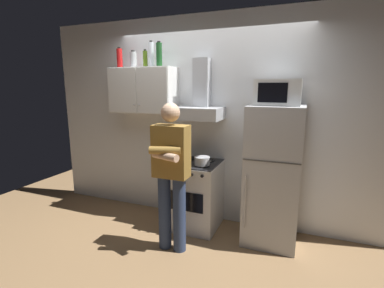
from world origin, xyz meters
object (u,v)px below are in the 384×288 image
object	(u,v)px
stove_oven	(196,194)
bottle_wine_green	(159,55)
bottle_canister_steel	(133,60)
microwave	(278,92)
person_standing	(171,172)
refrigerator	(273,176)
bottle_vodka_clear	(151,55)
bottle_soda_red	(120,58)
cooking_pot	(202,161)
bottle_olive_oil	(145,59)
range_hood	(199,103)
upper_cabinet	(144,90)

from	to	relation	value
stove_oven	bottle_wine_green	world-z (taller)	bottle_wine_green
stove_oven	bottle_wine_green	bearing A→B (deg)	165.64
stove_oven	bottle_canister_steel	world-z (taller)	bottle_canister_steel
microwave	person_standing	bearing A→B (deg)	-148.00
refrigerator	bottle_canister_steel	size ratio (longest dim) A/B	7.25
person_standing	bottle_vodka_clear	world-z (taller)	bottle_vodka_clear
person_standing	bottle_soda_red	xyz separation A→B (m)	(-1.09, 0.70, 1.28)
person_standing	cooking_pot	bearing A→B (deg)	69.70
bottle_vodka_clear	bottle_canister_steel	distance (m)	0.26
refrigerator	bottle_olive_oil	xyz separation A→B (m)	(-1.73, 0.16, 1.36)
bottle_wine_green	bottle_vodka_clear	world-z (taller)	bottle_vodka_clear
microwave	bottle_wine_green	size ratio (longest dim) A/B	1.50
refrigerator	bottle_wine_green	size ratio (longest dim) A/B	5.01
cooking_pot	bottle_olive_oil	world-z (taller)	bottle_olive_oil
microwave	bottle_soda_red	size ratio (longest dim) A/B	1.79
bottle_soda_red	bottle_wine_green	distance (m)	0.58
person_standing	bottle_soda_red	world-z (taller)	bottle_soda_red
person_standing	range_hood	bearing A→B (deg)	86.09
person_standing	bottle_vodka_clear	distance (m)	1.65
range_hood	person_standing	world-z (taller)	range_hood
refrigerator	person_standing	size ratio (longest dim) A/B	0.98
range_hood	cooking_pot	bearing A→B (deg)	-62.12
bottle_soda_red	bottle_olive_oil	distance (m)	0.37
bottle_soda_red	bottle_wine_green	world-z (taller)	bottle_wine_green
upper_cabinet	cooking_pot	size ratio (longest dim) A/B	3.14
microwave	bottle_vodka_clear	size ratio (longest dim) A/B	1.43
stove_oven	bottle_olive_oil	size ratio (longest dim) A/B	3.79
bottle_canister_steel	microwave	bearing A→B (deg)	-3.02
range_hood	person_standing	xyz separation A→B (m)	(-0.05, -0.73, -0.70)
bottle_vodka_clear	upper_cabinet	bearing A→B (deg)	-160.84
refrigerator	cooking_pot	distance (m)	0.84
refrigerator	cooking_pot	xyz separation A→B (m)	(-0.82, -0.12, 0.12)
refrigerator	bottle_wine_green	xyz separation A→B (m)	(-1.51, 0.14, 1.40)
upper_cabinet	bottle_vodka_clear	xyz separation A→B (m)	(0.11, 0.04, 0.46)
microwave	bottle_wine_green	world-z (taller)	bottle_wine_green
range_hood	bottle_vodka_clear	world-z (taller)	bottle_vodka_clear
cooking_pot	bottle_vodka_clear	distance (m)	1.55
bottle_wine_green	bottle_canister_steel	xyz separation A→B (m)	(-0.38, -0.02, -0.05)
cooking_pot	bottle_olive_oil	size ratio (longest dim) A/B	1.24
bottle_vodka_clear	stove_oven	bearing A→B (deg)	-13.42
stove_oven	bottle_olive_oil	bearing A→B (deg)	168.64
upper_cabinet	bottle_vodka_clear	bearing A→B (deg)	19.16
range_hood	bottle_olive_oil	size ratio (longest dim) A/B	3.25
bottle_olive_oil	bottle_wine_green	bearing A→B (deg)	-3.26
bottle_vodka_clear	bottle_olive_oil	size ratio (longest dim) A/B	1.45
stove_oven	bottle_olive_oil	xyz separation A→B (m)	(-0.78, 0.16, 1.73)
stove_oven	bottle_vodka_clear	size ratio (longest dim) A/B	2.61
microwave	bottle_wine_green	xyz separation A→B (m)	(-1.51, 0.12, 0.46)
person_standing	bottle_wine_green	size ratio (longest dim) A/B	5.13
bottle_wine_green	bottle_olive_oil	distance (m)	0.22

